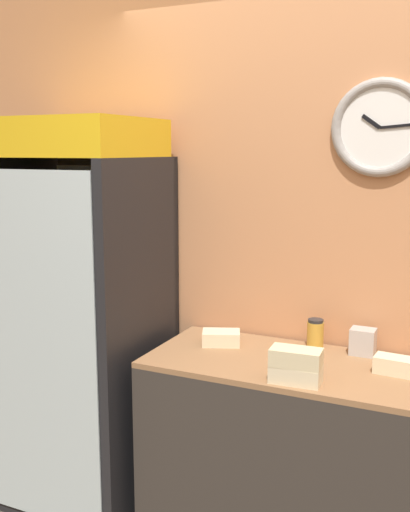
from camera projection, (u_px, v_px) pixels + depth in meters
wall_back at (363, 247)px, 2.77m from camera, size 5.20×0.10×2.70m
prep_counter at (338, 466)px, 2.61m from camera, size 1.71×0.61×0.88m
beverage_cooler at (85, 295)px, 3.06m from camera, size 0.77×0.69×1.95m
sandwich_stack_bottom at (296, 374)px, 2.39m from camera, size 0.21×0.12×0.07m
sandwich_stack_middle at (296, 357)px, 2.38m from camera, size 0.21×0.12×0.07m
sandwich_flat_left at (399, 366)px, 2.48m from camera, size 0.20×0.11×0.07m
sandwich_flat_right at (221, 338)px, 2.86m from camera, size 0.21×0.18×0.07m
condiment_jar at (315, 333)px, 2.81m from camera, size 0.08×0.08×0.14m
napkin_dispenser at (363, 342)px, 2.72m from camera, size 0.11×0.09×0.12m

